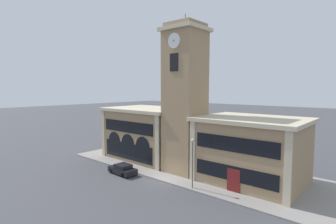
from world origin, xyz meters
The scene contains 7 objects.
ground_plane centered at (0.00, 0.00, 0.00)m, with size 300.00×300.00×0.00m, color #424247.
sidewalk_kerb centered at (0.00, 6.75, 0.07)m, with size 38.87×13.50×0.15m.
clock_tower centered at (0.00, 4.83, 9.86)m, with size 5.24×5.24×20.84m.
town_hall_left_wing centered at (-9.00, 7.00, 4.10)m, with size 13.56×9.63×8.15m.
town_hall_right_wing centered at (8.36, 7.00, 3.94)m, with size 12.29×9.63×7.83m.
parked_car_near centered at (-5.59, -1.27, 0.71)m, with size 4.10×2.02×1.36m.
street_lamp centered at (4.32, 0.57, 3.83)m, with size 0.36×0.36×5.59m.
Camera 1 is at (20.90, -22.86, 11.27)m, focal length 28.00 mm.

